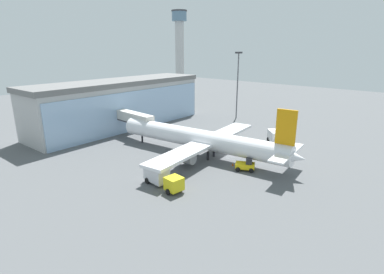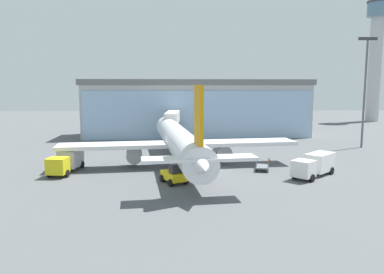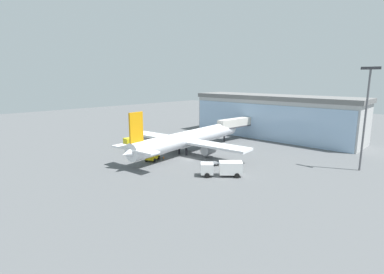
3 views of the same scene
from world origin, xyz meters
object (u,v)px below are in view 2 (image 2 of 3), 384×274
(catering_truck, at_px, (67,160))
(baggage_cart, at_px, (262,167))
(control_tower, at_px, (376,52))
(fuel_truck, at_px, (315,164))
(safety_cone_wingtip, at_px, (270,160))
(apron_light_mast, at_px, (365,83))
(airplane, at_px, (178,141))
(safety_cone_nose, at_px, (177,175))
(pushback_tug, at_px, (174,175))
(jet_bridge, at_px, (173,118))

(catering_truck, bearing_deg, baggage_cart, 95.25)
(baggage_cart, bearing_deg, catering_truck, -77.09)
(catering_truck, bearing_deg, control_tower, 137.64)
(fuel_truck, height_order, safety_cone_wingtip, fuel_truck)
(apron_light_mast, height_order, fuel_truck, apron_light_mast)
(airplane, distance_m, safety_cone_nose, 7.94)
(control_tower, height_order, airplane, control_tower)
(airplane, bearing_deg, safety_cone_wingtip, -89.76)
(safety_cone_wingtip, bearing_deg, catering_truck, -167.88)
(baggage_cart, relative_size, safety_cone_wingtip, 5.61)
(baggage_cart, height_order, pushback_tug, pushback_tug)
(apron_light_mast, distance_m, safety_cone_wingtip, 25.19)
(control_tower, height_order, fuel_truck, control_tower)
(control_tower, bearing_deg, pushback_tug, -129.23)
(apron_light_mast, distance_m, baggage_cart, 29.97)
(catering_truck, relative_size, fuel_truck, 1.11)
(airplane, height_order, catering_truck, airplane)
(catering_truck, bearing_deg, pushback_tug, 71.13)
(catering_truck, height_order, fuel_truck, same)
(control_tower, xyz_separation_m, baggage_cart, (-49.03, -67.66, -20.58))
(safety_cone_nose, distance_m, safety_cone_wingtip, 16.12)
(apron_light_mast, bearing_deg, baggage_cart, -140.57)
(control_tower, xyz_separation_m, safety_cone_nose, (-59.98, -70.96, -20.81))
(baggage_cart, distance_m, pushback_tug, 12.81)
(control_tower, height_order, safety_cone_nose, control_tower)
(catering_truck, height_order, safety_cone_nose, catering_truck)
(fuel_truck, relative_size, safety_cone_wingtip, 12.27)
(fuel_truck, xyz_separation_m, pushback_tug, (-16.87, -2.87, -0.49))
(apron_light_mast, bearing_deg, fuel_truck, -127.18)
(jet_bridge, xyz_separation_m, safety_cone_wingtip, (14.30, -18.73, -4.44))
(catering_truck, xyz_separation_m, safety_cone_wingtip, (27.27, 5.86, -1.19))
(control_tower, relative_size, airplane, 0.92)
(apron_light_mast, xyz_separation_m, baggage_cart, (-21.58, -17.75, -10.82))
(airplane, height_order, fuel_truck, airplane)
(jet_bridge, bearing_deg, airplane, -174.07)
(jet_bridge, bearing_deg, apron_light_mast, -98.68)
(airplane, distance_m, catering_truck, 14.80)
(pushback_tug, bearing_deg, fuel_truck, -108.31)
(apron_light_mast, xyz_separation_m, safety_cone_nose, (-32.53, -21.05, -11.04))
(fuel_truck, height_order, baggage_cart, fuel_truck)
(pushback_tug, relative_size, safety_cone_wingtip, 6.71)
(safety_cone_wingtip, bearing_deg, airplane, -172.24)
(apron_light_mast, height_order, safety_cone_nose, apron_light_mast)
(control_tower, distance_m, safety_cone_wingtip, 80.23)
(catering_truck, distance_m, fuel_truck, 30.73)
(safety_cone_nose, bearing_deg, fuel_truck, 0.08)
(pushback_tug, bearing_deg, safety_cone_nose, -33.65)
(control_tower, height_order, baggage_cart, control_tower)
(safety_cone_wingtip, bearing_deg, apron_light_mast, 31.81)
(catering_truck, xyz_separation_m, fuel_truck, (30.56, -3.24, 0.00))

